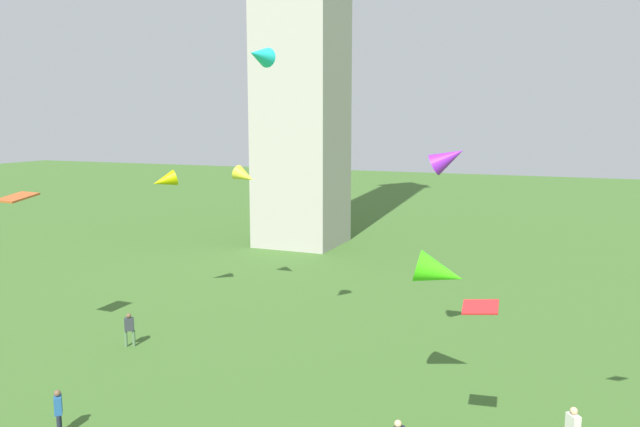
# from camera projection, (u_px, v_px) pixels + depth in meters

# --- Properties ---
(person_2) EXTENTS (0.45, 0.46, 1.55)m
(person_2) POSITION_uv_depth(u_px,v_px,m) (58.00, 410.00, 20.28)
(person_2) COLOR #1E2333
(person_2) RESTS_ON ground_plane
(person_3) EXTENTS (0.47, 0.43, 1.57)m
(person_3) POSITION_uv_depth(u_px,v_px,m) (129.00, 328.00, 28.25)
(person_3) COLOR #51754C
(person_3) RESTS_ON ground_plane
(kite_flying_1) EXTENTS (1.57, 1.65, 1.15)m
(kite_flying_1) POSITION_uv_depth(u_px,v_px,m) (164.00, 181.00, 33.89)
(kite_flying_1) COLOR #AEB305
(kite_flying_3) EXTENTS (1.58, 0.97, 1.39)m
(kite_flying_3) POSITION_uv_depth(u_px,v_px,m) (448.00, 158.00, 24.22)
(kite_flying_3) COLOR purple
(kite_flying_4) EXTENTS (1.06, 0.72, 0.39)m
(kite_flying_4) POSITION_uv_depth(u_px,v_px,m) (480.00, 307.00, 17.81)
(kite_flying_4) COLOR red
(kite_flying_5) EXTENTS (1.57, 1.10, 1.23)m
(kite_flying_5) POSITION_uv_depth(u_px,v_px,m) (245.00, 176.00, 35.66)
(kite_flying_5) COLOR yellow
(kite_flying_6) EXTENTS (0.93, 1.25, 0.87)m
(kite_flying_6) POSITION_uv_depth(u_px,v_px,m) (259.00, 55.00, 23.89)
(kite_flying_6) COLOR #1FCFD0
(kite_flying_7) EXTENTS (1.12, 1.59, 0.33)m
(kite_flying_7) POSITION_uv_depth(u_px,v_px,m) (17.00, 197.00, 27.44)
(kite_flying_7) COLOR #B55122
(kite_flying_8) EXTENTS (2.02, 1.44, 1.52)m
(kite_flying_8) POSITION_uv_depth(u_px,v_px,m) (440.00, 272.00, 21.52)
(kite_flying_8) COLOR #3EDA15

